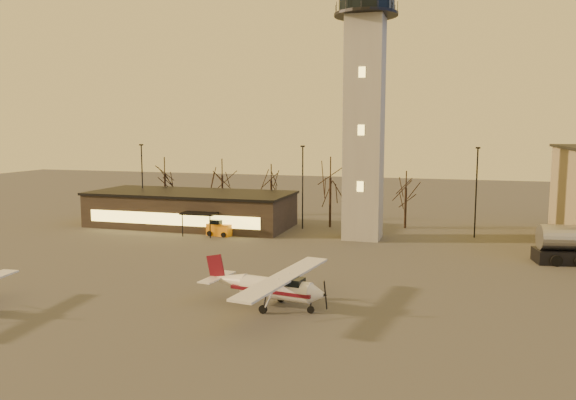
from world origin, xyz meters
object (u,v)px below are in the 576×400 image
at_px(terminal, 191,209).
at_px(cessna_front, 278,292).
at_px(service_cart, 220,229).
at_px(control_tower, 365,90).

height_order(terminal, cessna_front, terminal).
xyz_separation_m(terminal, service_cart, (6.08, -4.97, -1.46)).
bearing_deg(control_tower, service_cart, -169.36).
relative_size(control_tower, service_cart, 10.51).
bearing_deg(control_tower, terminal, 174.85).
bearing_deg(cessna_front, control_tower, 95.11).
xyz_separation_m(control_tower, terminal, (-21.99, 1.98, -14.17)).
relative_size(cessna_front, service_cart, 3.92).
bearing_deg(service_cart, control_tower, 20.36).
distance_m(control_tower, cessna_front, 30.35).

